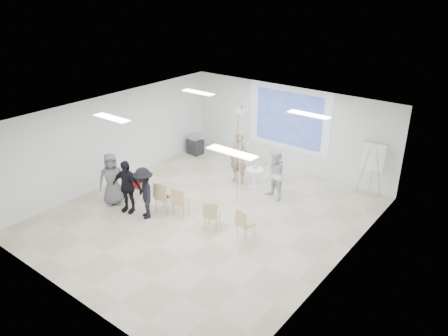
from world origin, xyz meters
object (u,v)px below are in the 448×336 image
Objects in this scene: laptop at (165,195)px; audience_outer at (112,176)px; audience_mid at (144,190)px; chair_far_left at (118,185)px; chair_left_inner at (163,195)px; flipchart_easel at (374,157)px; player_right at (275,173)px; audience_left at (126,183)px; chair_left_mid at (138,186)px; av_cart at (195,145)px; chair_right_far at (244,222)px; pedestal_table at (255,177)px; chair_center at (179,200)px; chair_right_inner at (211,213)px; player_left at (239,154)px.

laptop is 1.76m from audience_outer.
audience_outer is (-1.38, -0.02, 0.04)m from audience_mid.
laptop is at bearing 103.29° from audience_mid.
chair_far_left is 1.76m from chair_left_inner.
audience_mid is 7.02m from flipchart_easel.
player_right is 0.99× the size of flipchart_easel.
audience_left reaches higher than chair_far_left.
chair_left_mid is at bearing 1.57° from audience_outer.
chair_right_far is at bearing -33.35° from av_cart.
chair_center is (-0.66, -2.88, 0.14)m from pedestal_table.
flipchart_easel is at bearing -13.87° from audience_outer.
chair_right_inner is at bearing -4.77° from chair_left_inner.
chair_left_mid is at bearing -124.41° from player_right.
player_right is 3.49m from chair_left_inner.
audience_outer reaches higher than av_cart.
flipchart_easel is at bearing 83.51° from chair_right_far.
av_cart is at bearing 112.82° from chair_right_inner.
flipchart_easel reaches higher than audience_outer.
chair_right_inner is (1.19, 0.00, -0.02)m from chair_center.
player_right is 2.51m from chair_right_far.
audience_mid reaches higher than chair_right_inner.
pedestal_table is at bearing -13.09° from av_cart.
player_right is (1.62, -0.30, -0.12)m from player_left.
audience_mid is at bearing -138.35° from flipchart_easel.
chair_left_inner is 2.69m from chair_right_far.
player_left is 1.13× the size of player_right.
laptop is 0.19× the size of flipchart_easel.
chair_left_mid is 0.45× the size of flipchart_easel.
chair_right_inner is 0.46× the size of audience_outer.
audience_left is at bearing 172.00° from chair_right_inner.
chair_far_left is at bearing -125.65° from player_left.
audience_outer is (-1.59, -0.63, 0.40)m from laptop.
audience_mid is (-2.36, -3.25, -0.03)m from player_right.
laptop is 1.18m from audience_left.
chair_left_inner is (1.74, 0.22, 0.09)m from chair_far_left.
flipchart_easel is (5.57, 4.66, 0.87)m from chair_left_mid.
flipchart_easel reaches higher than audience_mid.
player_right reaches higher than chair_far_left.
pedestal_table is at bearing -2.65° from player_left.
player_left is 1.12× the size of flipchart_easel.
chair_right_far is (2.15, -2.72, -0.52)m from player_left.
chair_center reaches higher than av_cart.
pedestal_table is 2.06× the size of laptop.
player_right is at bearing 42.61° from chair_left_inner.
chair_left_inner is (-0.52, -3.04, -0.45)m from player_left.
chair_right_inner is 2.40× the size of laptop.
chair_left_inner is 1.13× the size of chair_right_inner.
chair_far_left is at bearing -125.39° from player_right.
chair_center is (2.27, 0.36, 0.05)m from chair_far_left.
chair_right_inner is at bearing -14.60° from chair_center.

